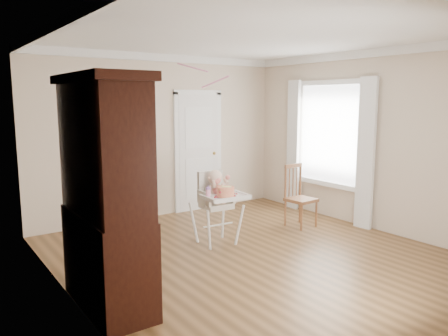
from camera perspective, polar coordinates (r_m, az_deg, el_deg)
floor at (r=5.64m, az=4.12°, el=-11.41°), size 5.00×5.00×0.00m
ceiling at (r=5.35m, az=4.45°, el=16.86°), size 5.00×5.00×0.00m
wall_back at (r=7.42m, az=-8.10°, el=4.10°), size 4.50×0.00×4.50m
wall_left at (r=4.28m, az=-19.69°, el=0.24°), size 0.00×5.00×5.00m
wall_right at (r=6.97m, az=18.74°, el=3.42°), size 0.00×5.00×5.00m
crown_molding at (r=5.34m, az=4.44°, el=16.22°), size 4.50×5.00×0.12m
doorway at (r=7.07m, az=-14.50°, el=1.71°), size 1.06×0.05×2.22m
closet_door at (r=7.78m, az=-3.37°, el=1.98°), size 0.96×0.09×2.13m
window_right at (r=7.42m, az=13.40°, el=3.46°), size 0.13×1.84×2.30m
high_chair at (r=5.93m, az=-0.99°, el=-4.07°), size 0.63×0.76×1.02m
baby at (r=5.92m, az=-1.10°, el=-2.56°), size 0.30×0.24×0.47m
cake at (r=5.69m, az=0.22°, el=-3.12°), size 0.29×0.29×0.14m
sippy_cup at (r=5.68m, az=-2.07°, el=-3.12°), size 0.07×0.07×0.16m
china_cabinet at (r=4.19m, az=-15.16°, el=-3.30°), size 0.58×1.30×2.19m
dining_chair at (r=6.91m, az=9.84°, el=-3.84°), size 0.41×0.41×0.96m
streamer at (r=6.35m, az=-4.12°, el=12.96°), size 0.27×0.44×0.15m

